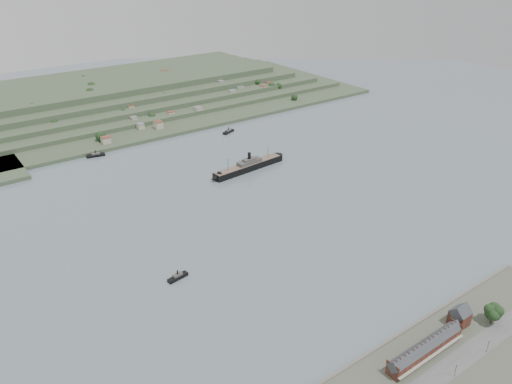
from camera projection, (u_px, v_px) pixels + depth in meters
ground at (259, 228)px, 403.74m from camera, size 1400.00×1400.00×0.00m
near_shore at (464, 369)px, 268.06m from camera, size 220.00×80.00×2.60m
terrace_row at (425, 348)px, 273.76m from camera, size 55.60×9.80×11.07m
gabled_building at (460, 316)px, 295.79m from camera, size 10.40×10.18×14.09m
far_peninsula at (109, 98)px, 697.76m from camera, size 760.00×309.00×30.00m
steamship at (246, 167)px, 503.23m from camera, size 92.27×17.78×22.12m
tugboat at (178, 277)px, 341.30m from camera, size 15.62×6.34×6.83m
ferry_west at (96, 155)px, 537.68m from camera, size 19.84×8.88×7.19m
ferry_east at (228, 131)px, 605.49m from camera, size 18.61×11.44×6.77m
fig_tree at (494, 312)px, 295.50m from camera, size 12.25×10.61×13.67m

